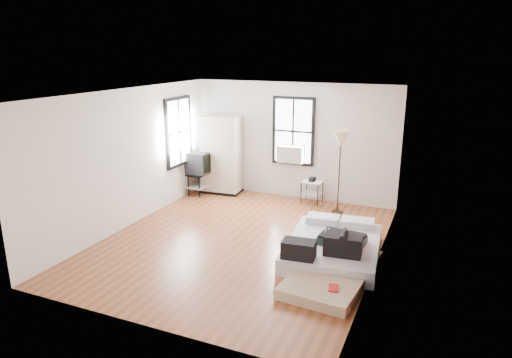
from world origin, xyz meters
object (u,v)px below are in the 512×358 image
at_px(mattress_bare, 335,265).
at_px(wardrobe, 221,155).
at_px(tv_stand, 200,164).
at_px(mattress_main, 333,246).
at_px(side_table, 312,186).
at_px(floor_lamp, 341,142).

distance_m(mattress_bare, wardrobe, 4.98).
xyz_separation_m(wardrobe, tv_stand, (-0.43, -0.31, -0.19)).
height_order(mattress_main, wardrobe, wardrobe).
xyz_separation_m(side_table, floor_lamp, (0.71, -0.39, 1.18)).
height_order(mattress_main, side_table, mattress_main).
distance_m(side_table, floor_lamp, 1.43).
relative_size(wardrobe, side_table, 3.10).
relative_size(mattress_bare, tv_stand, 2.00).
distance_m(mattress_main, mattress_bare, 0.65).
height_order(mattress_bare, tv_stand, tv_stand).
distance_m(side_table, tv_stand, 2.84).
xyz_separation_m(mattress_bare, wardrobe, (-3.73, 3.20, 0.84)).
relative_size(mattress_bare, side_table, 3.43).
height_order(mattress_main, floor_lamp, floor_lamp).
bearing_deg(tv_stand, wardrobe, 39.35).
height_order(side_table, tv_stand, tv_stand).
height_order(wardrobe, tv_stand, wardrobe).
relative_size(wardrobe, floor_lamp, 1.05).
bearing_deg(mattress_main, wardrobe, 138.14).
xyz_separation_m(mattress_main, tv_stand, (-3.96, 2.28, 0.59)).
distance_m(mattress_main, wardrobe, 4.45).
relative_size(mattress_bare, floor_lamp, 1.17).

